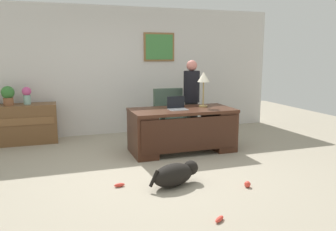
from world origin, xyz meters
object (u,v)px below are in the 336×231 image
at_px(laptop, 177,106).
at_px(vase_with_flowers, 27,95).
at_px(desk, 183,129).
at_px(dog_lying, 175,174).
at_px(person_standing, 191,99).
at_px(dog_toy_bone, 119,185).
at_px(armchair, 171,116).
at_px(desk_lamp, 204,79).
at_px(credenza, 13,125).
at_px(potted_plant, 8,95).
at_px(dog_toy_plush, 219,219).
at_px(dog_toy_ball, 247,184).

relative_size(laptop, vase_with_flowers, 0.96).
distance_m(desk, vase_with_flowers, 3.06).
bearing_deg(dog_lying, person_standing, 62.83).
bearing_deg(vase_with_flowers, dog_toy_bone, -66.02).
xyz_separation_m(armchair, desk_lamp, (0.35, -0.79, 0.80)).
bearing_deg(vase_with_flowers, credenza, -179.71).
distance_m(credenza, dog_lying, 3.72).
bearing_deg(dog_lying, desk_lamp, 55.14).
distance_m(armchair, desk_lamp, 1.18).
relative_size(potted_plant, dog_toy_plush, 2.37).
distance_m(dog_lying, dog_toy_plush, 1.08).
xyz_separation_m(credenza, potted_plant, (-0.05, 0.00, 0.58)).
relative_size(person_standing, dog_lying, 2.12).
xyz_separation_m(laptop, desk_lamp, (0.56, 0.14, 0.44)).
height_order(credenza, potted_plant, potted_plant).
distance_m(desk, dog_toy_bone, 1.91).
bearing_deg(dog_toy_plush, person_standing, 72.45).
bearing_deg(potted_plant, laptop, -27.97).
relative_size(armchair, dog_toy_plush, 6.68).
distance_m(dog_lying, desk_lamp, 2.24).
relative_size(desk_lamp, potted_plant, 1.76).
distance_m(dog_lying, dog_toy_ball, 0.95).
bearing_deg(dog_toy_plush, dog_toy_bone, 122.98).
distance_m(vase_with_flowers, potted_plant, 0.33).
relative_size(credenza, dog_toy_plush, 10.53).
distance_m(desk, person_standing, 1.00).
xyz_separation_m(armchair, dog_toy_bone, (-1.47, -2.21, -0.44)).
height_order(potted_plant, dog_toy_ball, potted_plant).
bearing_deg(vase_with_flowers, dog_lying, -56.72).
bearing_deg(dog_toy_ball, person_standing, 83.89).
xyz_separation_m(vase_with_flowers, potted_plant, (-0.33, 0.00, 0.01)).
relative_size(credenza, dog_toy_bone, 11.37).
relative_size(desk, dog_toy_plush, 11.90).
bearing_deg(dog_lying, credenza, 126.91).
height_order(desk, armchair, armchair).
height_order(credenza, vase_with_flowers, vase_with_flowers).
height_order(credenza, dog_toy_plush, credenza).
xyz_separation_m(vase_with_flowers, dog_toy_ball, (2.82, -3.33, -0.91)).
relative_size(credenza, vase_with_flowers, 4.79).
xyz_separation_m(dog_lying, vase_with_flowers, (-1.95, 2.97, 0.79)).
height_order(dog_toy_ball, dog_toy_plush, dog_toy_ball).
xyz_separation_m(desk_lamp, dog_toy_ball, (-0.25, -1.96, -1.22)).
relative_size(desk, potted_plant, 5.02).
height_order(credenza, armchair, armchair).
height_order(desk, vase_with_flowers, vase_with_flowers).
xyz_separation_m(person_standing, dog_toy_plush, (-1.05, -3.30, -0.79)).
xyz_separation_m(credenza, dog_lying, (2.23, -2.97, -0.23)).
bearing_deg(potted_plant, desk_lamp, -21.96).
height_order(desk_lamp, dog_toy_bone, desk_lamp).
relative_size(dog_lying, dog_toy_plush, 4.96).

